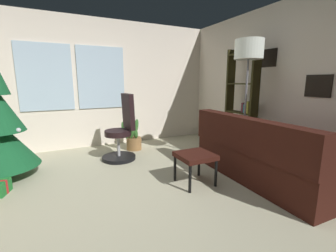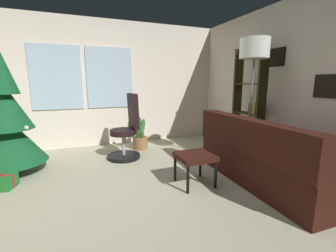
{
  "view_description": "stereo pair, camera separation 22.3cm",
  "coord_description": "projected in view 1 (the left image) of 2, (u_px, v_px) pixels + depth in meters",
  "views": [
    {
      "loc": [
        -0.74,
        -2.22,
        1.31
      ],
      "look_at": [
        0.52,
        0.32,
        0.75
      ],
      "focal_mm": 24.24,
      "sensor_mm": 36.0,
      "label": 1
    },
    {
      "loc": [
        -0.54,
        -2.31,
        1.31
      ],
      "look_at": [
        0.52,
        0.32,
        0.75
      ],
      "focal_mm": 24.24,
      "sensor_mm": 36.0,
      "label": 2
    }
  ],
  "objects": [
    {
      "name": "ground_plane",
      "position": [
        139.0,
        205.0,
        2.53
      ],
      "size": [
        4.91,
        5.02,
        0.1
      ],
      "primitive_type": "cube",
      "color": "#AEAA8D"
    },
    {
      "name": "wall_back_with_windows",
      "position": [
        94.0,
        84.0,
        4.52
      ],
      "size": [
        4.91,
        0.12,
        2.52
      ],
      "color": "silver",
      "rests_on": "ground_plane"
    },
    {
      "name": "wall_right_with_frames",
      "position": [
        297.0,
        85.0,
        3.37
      ],
      "size": [
        0.12,
        5.02,
        2.52
      ],
      "color": "silver",
      "rests_on": "ground_plane"
    },
    {
      "name": "couch",
      "position": [
        273.0,
        158.0,
        3.0
      ],
      "size": [
        1.44,
        2.01,
        0.86
      ],
      "color": "black",
      "rests_on": "ground_plane"
    },
    {
      "name": "footstool",
      "position": [
        195.0,
        158.0,
        2.9
      ],
      "size": [
        0.44,
        0.44,
        0.41
      ],
      "color": "black",
      "rests_on": "ground_plane"
    },
    {
      "name": "office_chair",
      "position": [
        122.0,
        134.0,
        3.83
      ],
      "size": [
        0.56,
        0.56,
        1.11
      ],
      "color": "black",
      "rests_on": "ground_plane"
    },
    {
      "name": "bookshelf",
      "position": [
        241.0,
        109.0,
        4.07
      ],
      "size": [
        0.18,
        0.64,
        1.88
      ],
      "color": "#2E2A11",
      "rests_on": "ground_plane"
    },
    {
      "name": "floor_lamp",
      "position": [
        248.0,
        57.0,
        3.33
      ],
      "size": [
        0.41,
        0.41,
        1.91
      ],
      "color": "slate",
      "rests_on": "ground_plane"
    },
    {
      "name": "potted_plant",
      "position": [
        133.0,
        137.0,
        4.4
      ],
      "size": [
        0.44,
        0.47,
        0.68
      ],
      "color": "olive",
      "rests_on": "ground_plane"
    }
  ]
}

